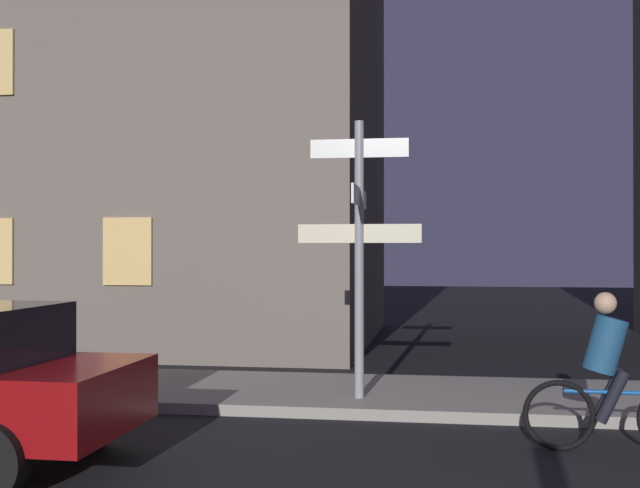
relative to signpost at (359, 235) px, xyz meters
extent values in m
cube|color=gray|center=(0.98, 0.62, -2.15)|extent=(40.00, 2.64, 0.14)
cylinder|color=gray|center=(0.00, 0.00, -0.31)|extent=(0.12, 0.12, 3.54)
cube|color=white|center=(0.00, 0.00, 1.11)|extent=(1.26, 0.03, 0.24)
cube|color=white|center=(0.00, 0.00, 0.49)|extent=(0.03, 1.55, 0.24)
cube|color=beige|center=(0.00, 0.00, 0.02)|extent=(1.59, 0.03, 0.24)
cylinder|color=black|center=(-2.58, -2.35, -1.90)|extent=(0.64, 0.22, 0.64)
torus|color=black|center=(2.22, -1.80, -1.86)|extent=(0.72, 0.08, 0.72)
cylinder|color=#1959A5|center=(2.77, -1.81, -1.61)|extent=(1.00, 0.07, 0.04)
cylinder|color=navy|center=(2.67, -1.81, -1.13)|extent=(0.46, 0.33, 0.61)
sphere|color=tan|center=(2.67, -1.81, -0.72)|extent=(0.22, 0.22, 0.22)
cylinder|color=black|center=(2.72, -1.72, -1.64)|extent=(0.34, 0.13, 0.55)
cylinder|color=black|center=(2.71, -1.90, -1.64)|extent=(0.34, 0.13, 0.55)
cube|color=#F2C672|center=(-4.47, 3.24, -0.22)|extent=(0.90, 0.06, 1.20)
camera|label=1|loc=(1.06, -10.07, -0.18)|focal=44.46mm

